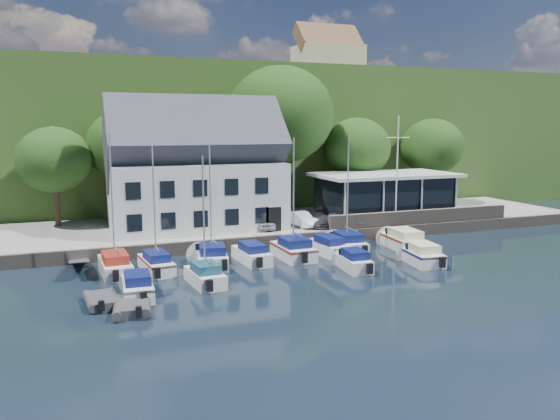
# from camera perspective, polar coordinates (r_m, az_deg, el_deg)

# --- Properties ---
(ground) EXTENTS (180.00, 180.00, 0.00)m
(ground) POSITION_cam_1_polar(r_m,az_deg,el_deg) (34.38, 8.90, -7.45)
(ground) COLOR black
(ground) RESTS_ON ground
(quay) EXTENTS (60.00, 13.00, 1.00)m
(quay) POSITION_cam_1_polar(r_m,az_deg,el_deg) (49.82, -1.01, -1.66)
(quay) COLOR gray
(quay) RESTS_ON ground
(quay_face) EXTENTS (60.00, 0.30, 1.00)m
(quay_face) POSITION_cam_1_polar(r_m,az_deg,el_deg) (43.87, 1.84, -3.11)
(quay_face) COLOR #5F564C
(quay_face) RESTS_ON ground
(hillside) EXTENTS (160.00, 75.00, 16.00)m
(hillside) POSITION_cam_1_polar(r_m,az_deg,el_deg) (92.14, -10.42, 7.72)
(hillside) COLOR #2F4D1D
(hillside) RESTS_ON ground
(field_patch) EXTENTS (50.00, 30.00, 0.30)m
(field_patch) POSITION_cam_1_polar(r_m,az_deg,el_deg) (101.84, -6.84, 12.48)
(field_patch) COLOR #5D6F37
(field_patch) RESTS_ON hillside
(farmhouse) EXTENTS (10.40, 7.00, 8.20)m
(farmhouse) POSITION_cam_1_polar(r_m,az_deg,el_deg) (89.95, 5.02, 15.53)
(farmhouse) COLOR tan
(farmhouse) RESTS_ON hillside
(harbor_building) EXTENTS (14.40, 8.20, 8.70)m
(harbor_building) POSITION_cam_1_polar(r_m,az_deg,el_deg) (46.32, -8.81, 3.50)
(harbor_building) COLOR silver
(harbor_building) RESTS_ON quay
(club_pavilion) EXTENTS (13.20, 7.20, 4.10)m
(club_pavilion) POSITION_cam_1_polar(r_m,az_deg,el_deg) (52.80, 10.86, 1.58)
(club_pavilion) COLOR black
(club_pavilion) RESTS_ON quay
(seawall) EXTENTS (18.00, 0.50, 1.20)m
(seawall) POSITION_cam_1_polar(r_m,az_deg,el_deg) (49.75, 14.55, -0.68)
(seawall) COLOR #5F564C
(seawall) RESTS_ON quay
(gangway) EXTENTS (1.20, 6.00, 1.40)m
(gangway) POSITION_cam_1_polar(r_m,az_deg,el_deg) (38.86, -20.19, -5.99)
(gangway) COLOR silver
(gangway) RESTS_ON ground
(car_silver) EXTENTS (1.95, 3.93, 1.29)m
(car_silver) POSITION_cam_1_polar(r_m,az_deg,el_deg) (45.69, -1.76, -1.16)
(car_silver) COLOR silver
(car_silver) RESTS_ON quay
(car_white) EXTENTS (2.09, 4.04, 1.27)m
(car_white) POSITION_cam_1_polar(r_m,az_deg,el_deg) (46.75, 2.19, -0.95)
(car_white) COLOR white
(car_white) RESTS_ON quay
(car_dgrey) EXTENTS (2.37, 4.27, 1.17)m
(car_dgrey) POSITION_cam_1_polar(r_m,az_deg,el_deg) (46.92, 3.99, -0.99)
(car_dgrey) COLOR #323338
(car_dgrey) RESTS_ON quay
(car_blue) EXTENTS (1.86, 3.71, 1.22)m
(car_blue) POSITION_cam_1_polar(r_m,az_deg,el_deg) (47.93, 7.16, -0.80)
(car_blue) COLOR navy
(car_blue) RESTS_ON quay
(flagpole) EXTENTS (2.26, 0.20, 9.41)m
(flagpole) POSITION_cam_1_polar(r_m,az_deg,el_deg) (48.90, 12.13, 4.10)
(flagpole) COLOR silver
(flagpole) RESTS_ON quay
(tree_0) EXTENTS (6.21, 6.21, 8.49)m
(tree_0) POSITION_cam_1_polar(r_m,az_deg,el_deg) (50.17, -22.42, 3.22)
(tree_0) COLOR #17340F
(tree_0) RESTS_ON quay
(tree_1) EXTENTS (7.35, 7.35, 10.05)m
(tree_1) POSITION_cam_1_polar(r_m,az_deg,el_deg) (51.51, -15.53, 4.56)
(tree_1) COLOR #17340F
(tree_1) RESTS_ON quay
(tree_2) EXTENTS (7.70, 7.70, 10.52)m
(tree_2) POSITION_cam_1_polar(r_m,az_deg,el_deg) (52.39, -6.76, 5.15)
(tree_2) COLOR #17340F
(tree_2) RESTS_ON quay
(tree_3) EXTENTS (10.47, 10.47, 14.31)m
(tree_3) POSITION_cam_1_polar(r_m,az_deg,el_deg) (53.84, 0.07, 7.32)
(tree_3) COLOR #17340F
(tree_3) RESTS_ON quay
(tree_4) EXTENTS (6.86, 6.86, 9.37)m
(tree_4) POSITION_cam_1_polar(r_m,az_deg,el_deg) (57.06, 8.02, 4.84)
(tree_4) COLOR #17340F
(tree_4) RESTS_ON quay
(tree_5) EXTENTS (6.82, 6.82, 9.32)m
(tree_5) POSITION_cam_1_polar(r_m,az_deg,el_deg) (62.39, 15.57, 4.92)
(tree_5) COLOR #17340F
(tree_5) RESTS_ON quay
(boat_r1_0) EXTENTS (2.29, 6.71, 8.91)m
(boat_r1_0) POSITION_cam_1_polar(r_m,az_deg,el_deg) (36.46, -17.11, 0.37)
(boat_r1_0) COLOR silver
(boat_r1_0) RESTS_ON ground
(boat_r1_1) EXTENTS (2.37, 6.27, 8.51)m
(boat_r1_1) POSITION_cam_1_polar(r_m,az_deg,el_deg) (36.38, -13.00, 0.20)
(boat_r1_1) COLOR silver
(boat_r1_1) RESTS_ON ground
(boat_r1_2) EXTENTS (3.09, 6.02, 9.38)m
(boat_r1_2) POSITION_cam_1_polar(r_m,az_deg,el_deg) (37.11, -7.29, 1.20)
(boat_r1_2) COLOR silver
(boat_r1_2) RESTS_ON ground
(boat_r1_3) EXTENTS (2.17, 6.09, 1.42)m
(boat_r1_3) POSITION_cam_1_polar(r_m,az_deg,el_deg) (38.67, -3.00, -4.43)
(boat_r1_3) COLOR silver
(boat_r1_3) RESTS_ON ground
(boat_r1_4) EXTENTS (2.49, 6.02, 9.60)m
(boat_r1_4) POSITION_cam_1_polar(r_m,az_deg,el_deg) (39.00, 1.43, 1.80)
(boat_r1_4) COLOR silver
(boat_r1_4) RESTS_ON ground
(boat_r1_5) EXTENTS (2.50, 6.16, 1.44)m
(boat_r1_5) POSITION_cam_1_polar(r_m,az_deg,el_deg) (41.08, 5.01, -3.65)
(boat_r1_5) COLOR silver
(boat_r1_5) RESTS_ON ground
(boat_r1_6) EXTENTS (2.95, 6.29, 9.36)m
(boat_r1_6) POSITION_cam_1_polar(r_m,az_deg,el_deg) (41.44, 7.09, 1.98)
(boat_r1_6) COLOR silver
(boat_r1_6) RESTS_ON ground
(boat_r1_7) EXTENTS (2.78, 7.29, 1.58)m
(boat_r1_7) POSITION_cam_1_polar(r_m,az_deg,el_deg) (43.90, 12.74, -2.93)
(boat_r1_7) COLOR silver
(boat_r1_7) RESTS_ON ground
(boat_r2_0) EXTENTS (2.02, 5.61, 1.42)m
(boat_r2_0) POSITION_cam_1_polar(r_m,az_deg,el_deg) (32.08, -14.68, -7.51)
(boat_r2_0) COLOR silver
(boat_r2_0) RESTS_ON ground
(boat_r2_1) EXTENTS (2.27, 5.36, 8.58)m
(boat_r2_1) POSITION_cam_1_polar(r_m,az_deg,el_deg) (32.77, -7.98, -0.54)
(boat_r2_1) COLOR silver
(boat_r2_1) RESTS_ON ground
(boat_r2_3) EXTENTS (2.07, 5.24, 1.39)m
(boat_r2_3) POSITION_cam_1_polar(r_m,az_deg,el_deg) (37.03, 7.64, -5.12)
(boat_r2_3) COLOR silver
(boat_r2_3) RESTS_ON ground
(boat_r2_4) EXTENTS (2.71, 5.17, 1.47)m
(boat_r2_4) POSITION_cam_1_polar(r_m,az_deg,el_deg) (39.37, 14.68, -4.43)
(boat_r2_4) COLOR silver
(boat_r2_4) RESTS_ON ground
(dinghy_0) EXTENTS (2.13, 3.25, 0.72)m
(dinghy_0) POSITION_cam_1_polar(r_m,az_deg,el_deg) (31.14, -18.03, -8.83)
(dinghy_0) COLOR #353539
(dinghy_0) RESTS_ON ground
(dinghy_1) EXTENTS (2.32, 3.45, 0.75)m
(dinghy_1) POSITION_cam_1_polar(r_m,az_deg,el_deg) (29.68, -15.20, -9.54)
(dinghy_1) COLOR #353539
(dinghy_1) RESTS_ON ground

